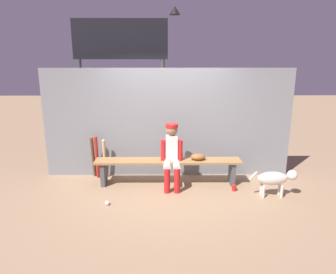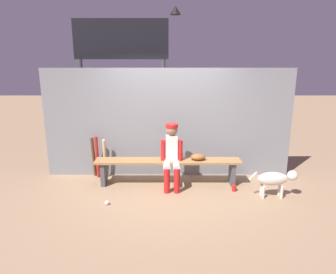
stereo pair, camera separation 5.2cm
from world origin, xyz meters
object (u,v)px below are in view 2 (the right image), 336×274
at_px(bat_wood_natural, 105,159).
at_px(bat_wood_dark, 94,157).
at_px(baseball, 107,203).
at_px(cup_on_bench, 182,156).
at_px(bat_aluminum_red, 97,157).
at_px(scoreboard, 124,55).
at_px(dog, 276,179).
at_px(player_seated, 172,154).
at_px(dugout_bench, 168,165).
at_px(baseball_glove, 198,157).
at_px(cup_on_ground, 234,188).

relative_size(bat_wood_natural, bat_wood_dark, 0.92).
bearing_deg(bat_wood_dark, baseball, -68.06).
bearing_deg(cup_on_bench, bat_aluminum_red, 171.35).
height_order(scoreboard, dog, scoreboard).
xyz_separation_m(bat_wood_natural, cup_on_bench, (1.54, -0.27, 0.15)).
xyz_separation_m(player_seated, bat_wood_natural, (-1.34, 0.46, -0.26)).
height_order(dugout_bench, baseball, dugout_bench).
bearing_deg(dugout_bench, scoreboard, 121.07).
height_order(dugout_bench, bat_wood_natural, bat_wood_natural).
bearing_deg(scoreboard, bat_wood_dark, -111.08).
relative_size(baseball_glove, bat_aluminum_red, 0.32).
relative_size(baseball_glove, scoreboard, 0.08).
relative_size(player_seated, bat_aluminum_red, 1.36).
distance_m(dugout_bench, bat_wood_dark, 1.55).
distance_m(baseball_glove, bat_wood_natural, 1.88).
distance_m(baseball, cup_on_bench, 1.66).
height_order(player_seated, bat_aluminum_red, player_seated).
height_order(bat_aluminum_red, baseball, bat_aluminum_red).
bearing_deg(cup_on_bench, baseball, -143.84).
height_order(dugout_bench, bat_wood_dark, bat_wood_dark).
distance_m(bat_aluminum_red, dog, 3.42).
height_order(baseball, cup_on_bench, cup_on_bench).
bearing_deg(cup_on_bench, bat_wood_natural, 169.88).
distance_m(cup_on_bench, dog, 1.74).
distance_m(bat_wood_natural, scoreboard, 2.45).
distance_m(scoreboard, dog, 4.21).
height_order(player_seated, bat_wood_natural, player_seated).
distance_m(player_seated, baseball_glove, 0.52).
relative_size(bat_aluminum_red, cup_on_bench, 7.98).
height_order(baseball, dog, dog).
bearing_deg(bat_aluminum_red, dog, -15.07).
xyz_separation_m(bat_aluminum_red, baseball, (0.41, -1.19, -0.40)).
height_order(baseball_glove, cup_on_bench, baseball_glove).
xyz_separation_m(baseball_glove, scoreboard, (-1.57, 1.66, 1.90)).
bearing_deg(cup_on_bench, baseball_glove, -13.58).
relative_size(bat_aluminum_red, baseball, 11.86).
distance_m(bat_wood_dark, cup_on_bench, 1.79).
relative_size(bat_wood_dark, baseball, 11.90).
distance_m(bat_wood_dark, scoreboard, 2.46).
bearing_deg(cup_on_ground, bat_aluminum_red, 166.29).
bearing_deg(dog, baseball, -174.02).
distance_m(dugout_bench, baseball, 1.38).
bearing_deg(dugout_bench, baseball_glove, 0.00).
distance_m(bat_wood_natural, bat_wood_dark, 0.23).
bearing_deg(player_seated, scoreboard, 121.05).
xyz_separation_m(bat_aluminum_red, scoreboard, (0.42, 1.33, 2.02)).
height_order(bat_wood_natural, cup_on_ground, bat_wood_natural).
xyz_separation_m(dugout_bench, bat_wood_dark, (-1.51, 0.36, 0.05)).
height_order(dugout_bench, dog, dugout_bench).
xyz_separation_m(player_seated, baseball, (-1.08, -0.74, -0.62)).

